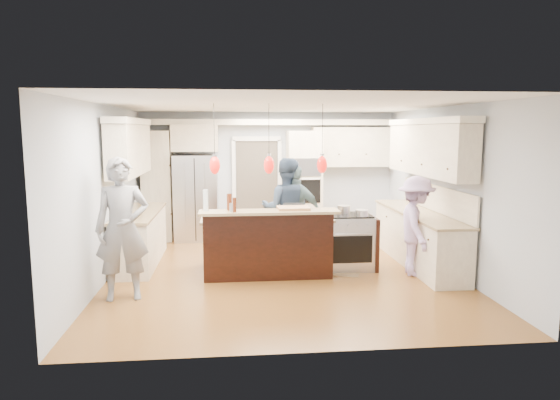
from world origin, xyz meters
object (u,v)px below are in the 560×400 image
Objects in this scene: kitchen_island at (267,243)px; person_far_left at (286,209)px; person_bar_end at (122,229)px; refrigerator at (196,198)px; island_range at (350,241)px.

person_far_left is at bearing 62.56° from kitchen_island.
person_far_left is at bearing 29.20° from person_bar_end.
kitchen_island is at bearing -63.09° from refrigerator.
refrigerator is 0.86× the size of kitchen_island.
person_far_left reaches higher than refrigerator.
person_bar_end is 1.07× the size of person_far_left.
person_bar_end is at bearing -160.79° from island_range.
kitchen_island is 1.15× the size of person_far_left.
person_far_left is (0.40, 0.78, 0.43)m from kitchen_island.
kitchen_island is at bearing 20.20° from person_bar_end.
person_bar_end is (-3.46, -1.21, 0.52)m from island_range.
refrigerator is at bearing 137.41° from island_range.
island_range is 0.47× the size of person_bar_end.
person_bar_end reaches higher than refrigerator.
island_range is (1.41, 0.08, -0.03)m from kitchen_island.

